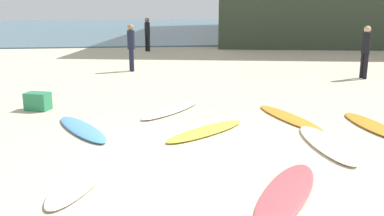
# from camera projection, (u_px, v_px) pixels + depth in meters

# --- Properties ---
(ground_plane) EXTENTS (120.00, 120.00, 0.00)m
(ground_plane) POSITION_uv_depth(u_px,v_px,m) (217.00, 166.00, 6.88)
(ground_plane) COLOR beige
(ocean_water) EXTENTS (120.00, 40.00, 0.08)m
(ocean_water) POSITION_uv_depth(u_px,v_px,m) (150.00, 27.00, 44.46)
(ocean_water) COLOR #426675
(ocean_water) RESTS_ON ground_plane
(surfboard_1) EXTENTS (1.03, 2.48, 0.07)m
(surfboard_1) POSITION_uv_depth(u_px,v_px,m) (289.00, 117.00, 9.65)
(surfboard_1) COLOR orange
(surfboard_1) RESTS_ON ground_plane
(surfboard_2) EXTENTS (1.49, 2.26, 0.08)m
(surfboard_2) POSITION_uv_depth(u_px,v_px,m) (82.00, 129.00, 8.76)
(surfboard_2) COLOR #5195D5
(surfboard_2) RESTS_ON ground_plane
(surfboard_3) EXTENTS (1.18, 2.46, 0.07)m
(surfboard_3) POSITION_uv_depth(u_px,v_px,m) (85.00, 174.00, 6.45)
(surfboard_3) COLOR white
(surfboard_3) RESTS_ON ground_plane
(surfboard_4) EXTENTS (1.99, 1.73, 0.08)m
(surfboard_4) POSITION_uv_depth(u_px,v_px,m) (206.00, 131.00, 8.62)
(surfboard_4) COLOR yellow
(surfboard_4) RESTS_ON ground_plane
(surfboard_6) EXTENTS (1.80, 2.01, 0.08)m
(surfboard_6) POSITION_uv_depth(u_px,v_px,m) (171.00, 110.00, 10.30)
(surfboard_6) COLOR silver
(surfboard_6) RESTS_ON ground_plane
(surfboard_7) EXTENTS (0.65, 2.30, 0.09)m
(surfboard_7) POSITION_uv_depth(u_px,v_px,m) (326.00, 144.00, 7.83)
(surfboard_7) COLOR #F2DDC9
(surfboard_7) RESTS_ON ground_plane
(surfboard_8) EXTENTS (1.73, 2.23, 0.06)m
(surfboard_8) POSITION_uv_depth(u_px,v_px,m) (287.00, 192.00, 5.85)
(surfboard_8) COLOR #D54B52
(surfboard_8) RESTS_ON ground_plane
(surfboard_9) EXTENTS (0.57, 2.11, 0.08)m
(surfboard_9) POSITION_uv_depth(u_px,v_px,m) (372.00, 125.00, 9.02)
(surfboard_9) COLOR gold
(surfboard_9) RESTS_ON ground_plane
(beachgoer_near) EXTENTS (0.39, 0.39, 1.78)m
(beachgoer_near) POSITION_uv_depth(u_px,v_px,m) (147.00, 33.00, 22.84)
(beachgoer_near) COLOR black
(beachgoer_near) RESTS_ON ground_plane
(beachgoer_mid) EXTENTS (0.30, 0.34, 1.80)m
(beachgoer_mid) POSITION_uv_depth(u_px,v_px,m) (366.00, 49.00, 14.56)
(beachgoer_mid) COLOR black
(beachgoer_mid) RESTS_ON ground_plane
(beachgoer_far) EXTENTS (0.34, 0.34, 1.77)m
(beachgoer_far) POSITION_uv_depth(u_px,v_px,m) (131.00, 45.00, 16.17)
(beachgoer_far) COLOR #191E33
(beachgoer_far) RESTS_ON ground_plane
(beach_cooler) EXTENTS (0.66, 0.54, 0.43)m
(beach_cooler) POSITION_uv_depth(u_px,v_px,m) (38.00, 101.00, 10.41)
(beach_cooler) COLOR #287F51
(beach_cooler) RESTS_ON ground_plane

